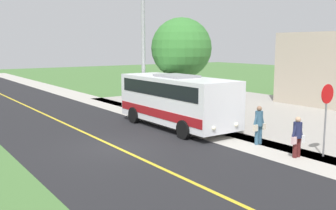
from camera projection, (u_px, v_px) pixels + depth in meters
ground_plane at (116, 147)px, 16.78m from camera, size 120.00×120.00×0.00m
road_surface at (116, 147)px, 16.78m from camera, size 8.00×100.00×0.01m
sidewalk at (208, 132)px, 19.71m from camera, size 2.40×100.00×0.01m
road_centre_line at (116, 147)px, 16.78m from camera, size 0.16×100.00×0.00m
shuttle_bus_front at (177, 99)px, 20.64m from camera, size 2.80×7.62×2.81m
pedestrian_with_bags at (297, 136)px, 15.19m from camera, size 0.72×0.34×1.62m
pedestrian_waiting at (259, 124)px, 17.18m from camera, size 0.72×0.34×1.72m
stop_sign at (326, 108)px, 15.12m from camera, size 0.76×0.07×2.88m
street_light_pole at (141, 45)px, 23.66m from camera, size 1.97×0.24×7.94m
tree_curbside at (181, 48)px, 24.57m from camera, size 3.82×3.82×6.08m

